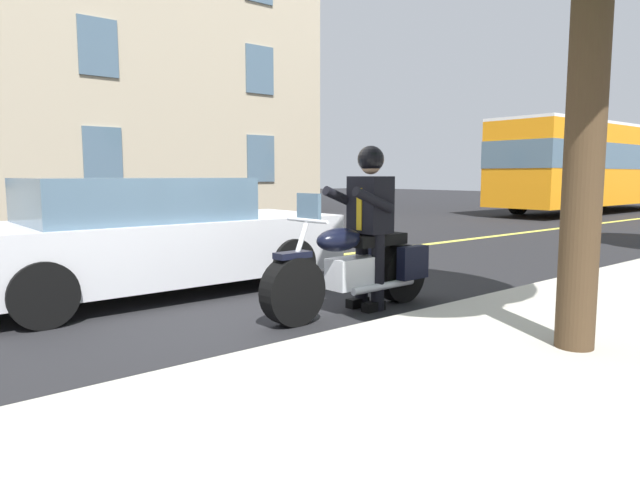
{
  "coord_description": "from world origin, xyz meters",
  "views": [
    {
      "loc": [
        3.25,
        5.44,
        1.43
      ],
      "look_at": [
        -0.48,
        0.92,
        0.75
      ],
      "focal_mm": 31.36,
      "sensor_mm": 36.0,
      "label": 1
    }
  ],
  "objects_px": {
    "bus_near": "(594,163)",
    "car_silver": "(148,237)",
    "motorcycle_main": "(356,269)",
    "rider_main": "(369,213)"
  },
  "relations": [
    {
      "from": "rider_main",
      "to": "car_silver",
      "type": "relative_size",
      "value": 0.38
    },
    {
      "from": "bus_near",
      "to": "car_silver",
      "type": "distance_m",
      "value": 19.53
    },
    {
      "from": "rider_main",
      "to": "motorcycle_main",
      "type": "bearing_deg",
      "value": 2.18
    },
    {
      "from": "motorcycle_main",
      "to": "rider_main",
      "type": "distance_m",
      "value": 0.61
    },
    {
      "from": "bus_near",
      "to": "car_silver",
      "type": "xyz_separation_m",
      "value": [
        19.18,
        3.49,
        -1.18
      ]
    },
    {
      "from": "motorcycle_main",
      "to": "rider_main",
      "type": "relative_size",
      "value": 1.27
    },
    {
      "from": "bus_near",
      "to": "car_silver",
      "type": "bearing_deg",
      "value": 10.3
    },
    {
      "from": "rider_main",
      "to": "car_silver",
      "type": "bearing_deg",
      "value": -55.86
    },
    {
      "from": "motorcycle_main",
      "to": "bus_near",
      "type": "xyz_separation_m",
      "value": [
        -17.86,
        -5.73,
        1.42
      ]
    },
    {
      "from": "motorcycle_main",
      "to": "car_silver",
      "type": "xyz_separation_m",
      "value": [
        1.33,
        -2.24,
        0.24
      ]
    }
  ]
}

